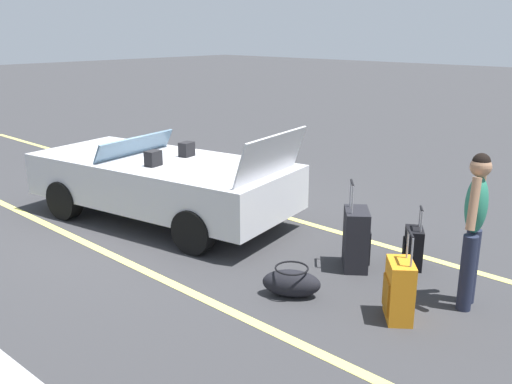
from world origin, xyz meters
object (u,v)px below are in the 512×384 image
at_px(suitcase_small_carryon, 413,248).
at_px(traveler_person, 474,223).
at_px(convertible_car, 152,180).
at_px(suitcase_medium_bright, 399,291).
at_px(suitcase_large_black, 356,239).
at_px(duffel_bag, 291,283).

distance_m(suitcase_small_carryon, traveler_person, 1.23).
bearing_deg(convertible_car, suitcase_medium_bright, 166.34).
distance_m(suitcase_medium_bright, suitcase_small_carryon, 1.36).
bearing_deg(suitcase_small_carryon, convertible_car, -18.26).
height_order(suitcase_large_black, duffel_bag, suitcase_large_black).
bearing_deg(suitcase_large_black, convertible_car, 150.16).
xyz_separation_m(suitcase_medium_bright, traveler_person, (-0.39, -0.75, 0.62)).
height_order(duffel_bag, traveler_person, traveler_person).
xyz_separation_m(suitcase_large_black, traveler_person, (-1.40, 0.03, 0.56)).
bearing_deg(suitcase_large_black, duffel_bag, -132.73).
bearing_deg(traveler_person, suitcase_medium_bright, 49.54).
distance_m(convertible_car, duffel_bag, 3.38).
xyz_separation_m(convertible_car, traveler_person, (-4.78, -0.46, 0.34)).
height_order(suitcase_medium_bright, suitcase_small_carryon, suitcase_medium_bright).
bearing_deg(convertible_car, duffel_bag, 159.28).
bearing_deg(suitcase_medium_bright, traveler_person, -155.96).
xyz_separation_m(convertible_car, duffel_bag, (-3.29, 0.63, -0.43)).
distance_m(suitcase_large_black, suitcase_medium_bright, 1.28).
bearing_deg(duffel_bag, suitcase_small_carryon, -110.56).
bearing_deg(suitcase_small_carryon, duffel_bag, 37.10).
relative_size(suitcase_medium_bright, duffel_bag, 1.33).
height_order(suitcase_medium_bright, traveler_person, traveler_person).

